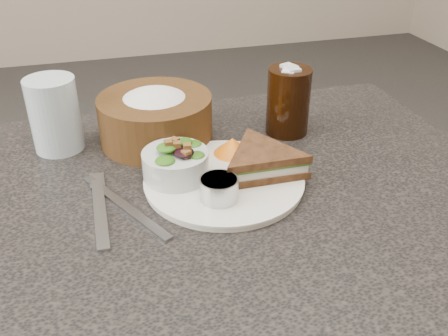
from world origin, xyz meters
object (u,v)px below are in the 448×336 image
salad_bowl (175,160)px  dressing_ramekin (219,189)px  water_glass (55,115)px  dinner_plate (224,181)px  sandwich (262,161)px  cola_glass (288,98)px  bread_basket (155,111)px

salad_bowl → dressing_ramekin: size_ratio=1.81×
dressing_ramekin → salad_bowl: bearing=122.0°
dressing_ramekin → water_glass: water_glass is taller
salad_bowl → dinner_plate: bearing=-19.7°
sandwich → cola_glass: cola_glass is taller
dinner_plate → bread_basket: (-0.08, 0.18, 0.05)m
sandwich → water_glass: 0.38m
bread_basket → water_glass: (-0.17, 0.02, 0.01)m
dinner_plate → sandwich: (0.06, -0.00, 0.03)m
salad_bowl → dressing_ramekin: salad_bowl is taller
sandwich → dressing_ramekin: sandwich is taller
water_glass → dressing_ramekin: bearing=-47.4°
cola_glass → dinner_plate: bearing=-138.1°
dinner_plate → bread_basket: bread_basket is taller
salad_bowl → sandwich: bearing=-10.8°
sandwich → water_glass: size_ratio=1.21×
dinner_plate → bread_basket: size_ratio=1.22×
bread_basket → dressing_ramekin: bearing=-76.4°
salad_bowl → water_glass: bearing=136.5°
cola_glass → dressing_ramekin: bearing=-132.9°
water_glass → sandwich: bearing=-32.0°
sandwich → dressing_ramekin: 0.10m
bread_basket → cola_glass: bearing=-7.3°
salad_bowl → dressing_ramekin: 0.09m
dinner_plate → water_glass: bearing=142.1°
dinner_plate → sandwich: sandwich is taller
dinner_plate → salad_bowl: bearing=160.3°
dressing_ramekin → bread_basket: bearing=103.6°
sandwich → cola_glass: (0.10, 0.15, 0.04)m
water_glass → dinner_plate: bearing=-37.9°
dinner_plate → cola_glass: 0.23m
sandwich → dressing_ramekin: size_ratio=2.75×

